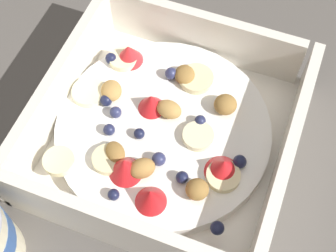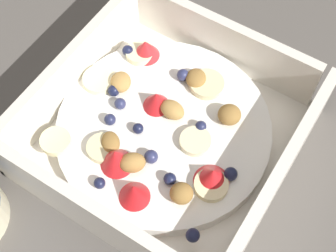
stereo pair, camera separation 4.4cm
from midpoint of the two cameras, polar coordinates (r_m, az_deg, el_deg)
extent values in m
plane|color=#56514C|center=(0.48, 3.13, -0.43)|extent=(2.40, 2.40, 0.00)
cube|color=white|center=(0.47, 2.72, -1.77)|extent=(0.23, 0.23, 0.01)
cube|color=white|center=(0.43, 15.43, -6.74)|extent=(0.23, 0.01, 0.07)
cube|color=white|center=(0.48, -8.41, 6.03)|extent=(0.23, 0.01, 0.07)
cube|color=white|center=(0.40, -5.20, -11.34)|extent=(0.01, 0.21, 0.07)
cube|color=white|center=(0.50, 9.36, 9.12)|extent=(0.01, 0.21, 0.07)
cylinder|color=white|center=(0.45, 2.79, -0.99)|extent=(0.20, 0.20, 0.02)
cylinder|color=#F4EAB7|center=(0.47, -5.49, 5.23)|extent=(0.05, 0.05, 0.01)
cylinder|color=#F4EAB7|center=(0.49, -0.77, 8.43)|extent=(0.04, 0.04, 0.01)
cylinder|color=beige|center=(0.42, 8.14, -7.21)|extent=(0.04, 0.04, 0.01)
cylinder|color=beige|center=(0.43, -4.84, -2.88)|extent=(0.04, 0.04, 0.01)
cylinder|color=#F4EAB7|center=(0.44, 6.15, -2.07)|extent=(0.03, 0.03, 0.01)
cylinder|color=beige|center=(0.44, -10.39, -2.03)|extent=(0.04, 0.04, 0.01)
cylinder|color=beige|center=(0.47, 7.33, 4.69)|extent=(0.05, 0.05, 0.01)
cone|color=red|center=(0.42, 8.29, -6.15)|extent=(0.04, 0.04, 0.02)
cone|color=red|center=(0.41, -0.94, -8.06)|extent=(0.03, 0.03, 0.02)
cone|color=red|center=(0.45, 1.65, 3.20)|extent=(0.03, 0.03, 0.02)
cone|color=red|center=(0.49, -0.04, 8.96)|extent=(0.03, 0.03, 0.02)
cone|color=red|center=(0.42, -3.19, -4.05)|extent=(0.03, 0.03, 0.02)
sphere|color=#23284C|center=(0.45, -4.08, 0.52)|extent=(0.01, 0.01, 0.01)
sphere|color=#23284C|center=(0.44, 6.51, -0.66)|extent=(0.01, 0.01, 0.01)
sphere|color=#191E3D|center=(0.42, 3.26, -6.54)|extent=(0.01, 0.01, 0.01)
sphere|color=#191E3D|center=(0.40, 6.18, -13.03)|extent=(0.01, 0.01, 0.01)
sphere|color=#191E3D|center=(0.49, -2.19, 8.71)|extent=(0.01, 0.01, 0.01)
sphere|color=#191E3D|center=(0.42, -5.10, -7.02)|extent=(0.01, 0.01, 0.01)
sphere|color=#191E3D|center=(0.44, -0.70, -0.55)|extent=(0.01, 0.01, 0.01)
sphere|color=navy|center=(0.47, 4.47, 5.81)|extent=(0.01, 0.01, 0.01)
sphere|color=navy|center=(0.45, -2.92, 2.41)|extent=(0.01, 0.01, 0.01)
sphere|color=navy|center=(0.43, 0.96, -3.92)|extent=(0.01, 0.01, 0.01)
sphere|color=#191E3D|center=(0.43, 10.40, -5.88)|extent=(0.01, 0.01, 0.01)
sphere|color=#191E3D|center=(0.46, -3.72, 3.97)|extent=(0.01, 0.01, 0.01)
ellipsoid|color=olive|center=(0.41, 4.72, -8.23)|extent=(0.03, 0.03, 0.02)
ellipsoid|color=#AD7F42|center=(0.42, -1.13, -4.70)|extent=(0.03, 0.03, 0.02)
ellipsoid|color=olive|center=(0.43, -3.91, -2.21)|extent=(0.03, 0.03, 0.01)
ellipsoid|color=tan|center=(0.45, 2.94, 2.02)|extent=(0.02, 0.03, 0.02)
ellipsoid|color=olive|center=(0.47, 5.96, 5.43)|extent=(0.03, 0.03, 0.01)
ellipsoid|color=tan|center=(0.47, -2.76, 5.20)|extent=(0.03, 0.03, 0.02)
ellipsoid|color=olive|center=(0.45, 10.07, 1.09)|extent=(0.03, 0.03, 0.02)
camera|label=1|loc=(0.02, -87.13, 4.97)|focal=51.55mm
camera|label=2|loc=(0.02, 92.87, -4.97)|focal=51.55mm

